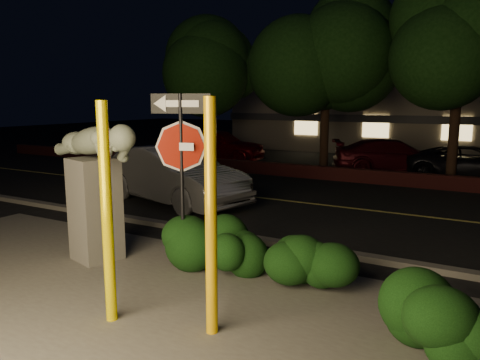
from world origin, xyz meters
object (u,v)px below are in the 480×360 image
Objects in this scene: silver_sedan at (173,175)px; parked_car_dark at (472,163)px; parked_car_red at (217,145)px; yellow_pole_right at (211,220)px; sculpture at (95,177)px; yellow_pole_left at (107,215)px; signpost at (181,147)px; parked_car_darkred at (393,156)px.

silver_sedan is 1.09× the size of parked_car_dark.
parked_car_red is 1.02× the size of parked_car_dark.
yellow_pole_right is 0.66× the size of parked_car_dark.
sculpture is 14.76m from parked_car_red.
signpost is at bearing 97.88° from yellow_pole_left.
signpost is 1.19× the size of sculpture.
silver_sedan is 1.04× the size of parked_car_darkred.
yellow_pole_right is at bearing -5.74° from sculpture.
sculpture is 0.55× the size of parked_car_red.
signpost is 1.87m from sculpture.
sculpture is at bearing 174.18° from signpost.
silver_sedan is at bearing 131.09° from yellow_pole_right.
parked_car_red is (-5.89, 13.52, -0.80)m from sculpture.
signpost is at bearing 135.30° from yellow_pole_right.
signpost is 0.65× the size of parked_car_red.
signpost is 0.61× the size of silver_sedan.
yellow_pole_left is 15.61m from parked_car_dark.
silver_sedan is at bearing 135.27° from parked_car_dark.
parked_car_red is at bearing 117.46° from yellow_pole_left.
yellow_pole_left reaches higher than sculpture.
yellow_pole_left is 0.98× the size of yellow_pole_right.
parked_car_red is at bearing 84.99° from parked_car_dark.
parked_car_dark is at bearing 76.99° from yellow_pole_left.
parked_car_red is at bearing 128.94° from sculpture.
signpost reaches higher than silver_sedan.
signpost is 13.49m from parked_car_darkred.
sculpture is (-3.42, 1.32, 0.08)m from yellow_pole_right.
parked_car_dark is at bearing 57.04° from signpost.
parked_car_darkred is at bearing 87.97° from yellow_pole_left.
signpost is (-1.68, 1.66, 0.69)m from yellow_pole_right.
yellow_pole_right is at bearing -156.30° from parked_car_red.
sculpture reaches higher than silver_sedan.
sculpture is at bearing -164.86° from parked_car_red.
signpost is at bearing 159.08° from parked_car_dark.
parked_car_darkred is 2.97m from parked_car_dark.
parked_car_red is (-9.31, 14.84, -0.72)m from yellow_pole_right.
yellow_pole_right is 17.53m from parked_car_red.
yellow_pole_left is 2.65m from sculpture.
parked_car_red is (-7.63, 13.18, -1.40)m from signpost.
signpost is at bearing 26.45° from sculpture.
parked_car_dark is at bearing 81.88° from yellow_pole_right.
yellow_pole_left reaches higher than parked_car_red.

